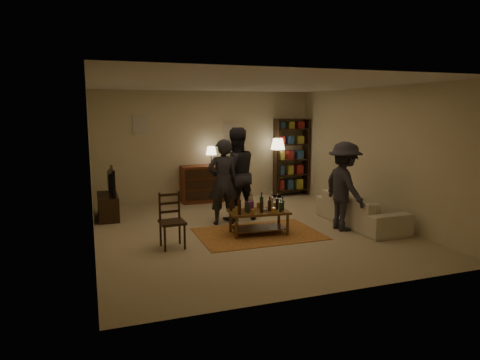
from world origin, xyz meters
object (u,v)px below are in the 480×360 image
bookshelf (291,156)px  person_left (223,182)px  floor_lamp (278,148)px  sofa (360,210)px  tv_stand (108,200)px  dresser (202,183)px  person_right (235,174)px  person_by_sofa (344,186)px  coffee_table (258,213)px  dining_chair (171,218)px

bookshelf → person_left: size_ratio=1.19×
floor_lamp → sofa: (0.40, -3.05, -0.98)m
tv_stand → sofa: (4.64, -2.20, -0.08)m
dresser → floor_lamp: floor_lamp is taller
person_left → person_right: 0.44m
sofa → person_by_sofa: bearing=108.9°
dresser → bookshelf: bearing=1.6°
sofa → dresser: bearing=37.5°
floor_lamp → person_left: bearing=-135.5°
tv_stand → floor_lamp: 4.42m
dresser → person_left: (-0.12, -2.14, 0.37)m
coffee_table → person_left: (-0.40, 0.89, 0.45)m
bookshelf → person_right: (-2.22, -1.95, -0.08)m
coffee_table → sofa: size_ratio=0.53×
coffee_table → dresser: 3.05m
coffee_table → person_left: bearing=113.9°
tv_stand → bookshelf: bookshelf is taller
floor_lamp → person_left: 2.99m
sofa → tv_stand: bearing=64.7°
coffee_table → person_by_sofa: person_by_sofa is taller
bookshelf → sofa: bearing=-90.8°
tv_stand → bookshelf: bearing=11.8°
coffee_table → dresser: (-0.27, 3.03, 0.08)m
dining_chair → bookshelf: size_ratio=0.46×
floor_lamp → bookshelf: bearing=16.1°
dining_chair → floor_lamp: (3.34, 3.16, 0.80)m
dresser → floor_lamp: bearing=-1.8°
sofa → person_left: bearing=68.8°
dining_chair → dresser: (1.35, 3.23, -0.01)m
bookshelf → dining_chair: bearing=-139.0°
floor_lamp → person_right: 2.56m
tv_stand → sofa: bearing=-25.3°
floor_lamp → person_right: bearing=-134.1°
sofa → person_left: (-2.52, 0.98, 0.54)m
dresser → sofa: dresser is taller
person_left → person_by_sofa: person_left is taller
tv_stand → floor_lamp: (4.24, 0.85, 0.90)m
tv_stand → bookshelf: (4.69, 0.98, 0.65)m
bookshelf → person_by_sofa: 3.40m
sofa → person_right: (-2.17, 1.23, 0.64)m
dining_chair → person_right: (1.57, 1.34, 0.47)m
bookshelf → sofa: size_ratio=0.97×
floor_lamp → dining_chair: bearing=-136.5°
dining_chair → bookshelf: bookshelf is taller
person_right → bookshelf: bearing=-142.0°
tv_stand → person_left: (2.13, -1.22, 0.46)m
dining_chair → bookshelf: (3.79, 3.29, 0.55)m
dining_chair → sofa: dining_chair is taller
coffee_table → sofa: bearing=-2.2°
dresser → person_left: 2.17m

